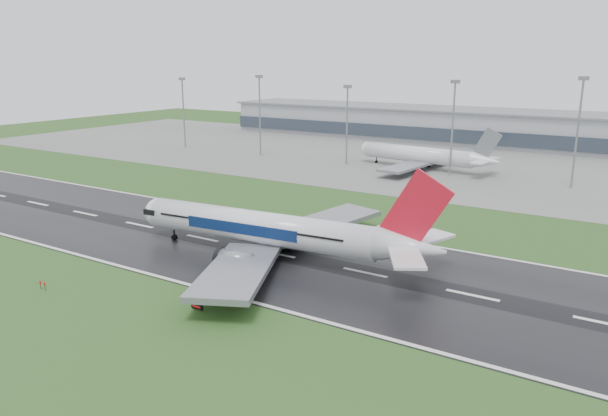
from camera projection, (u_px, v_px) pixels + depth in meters
The scene contains 12 objects.
ground at pixel (202, 239), 126.98m from camera, with size 520.00×520.00×0.00m, color #254A1B.
runway at pixel (202, 238), 126.96m from camera, with size 400.00×45.00×0.10m, color black.
apron at pixel (413, 159), 229.56m from camera, with size 400.00×130.00×0.08m, color slate.
terminal at pixel (460, 126), 276.94m from camera, with size 240.00×36.00×15.00m, color gray.
main_airliner at pixel (278, 211), 111.84m from camera, with size 66.15×63.00×19.53m, color silver, non-canonical shape.
parked_airliner at pixel (423, 147), 206.55m from camera, with size 55.16×51.36×16.17m, color silver, non-canonical shape.
runway_sign at pixel (197, 307), 90.54m from camera, with size 2.30×0.26×1.04m, color black, non-canonical shape.
floodmast_0 at pixel (184, 114), 256.52m from camera, with size 0.64×0.64×29.82m, color gray.
floodmast_1 at pixel (260, 117), 234.59m from camera, with size 0.64×0.64×31.43m, color gray.
floodmast_2 at pixel (347, 127), 214.26m from camera, with size 0.64×0.64×28.40m, color gray.
floodmast_3 at pixel (452, 130), 193.31m from camera, with size 0.64×0.64×30.91m, color gray.
floodmast_4 at pixel (577, 135), 173.32m from camera, with size 0.64×0.64×32.58m, color gray.
Camera 1 is at (83.46, -90.81, 38.29)m, focal length 33.88 mm.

